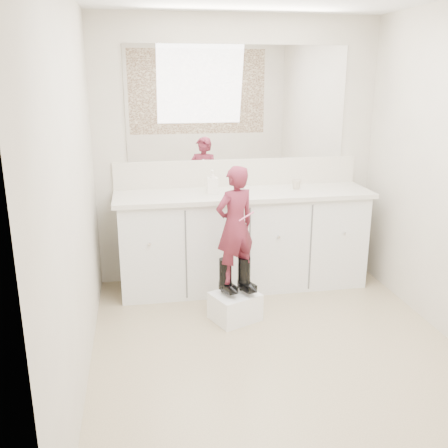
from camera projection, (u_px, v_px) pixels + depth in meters
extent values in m
plane|color=#857357|center=(279.00, 353.00, 3.52)|extent=(3.00, 3.00, 0.00)
plane|color=#BCB0A0|center=(238.00, 152.00, 4.60)|extent=(2.60, 0.00, 2.60)
plane|color=#BCB0A0|center=(406.00, 276.00, 1.76)|extent=(2.60, 0.00, 2.60)
plane|color=#BCB0A0|center=(74.00, 195.00, 2.96)|extent=(0.00, 3.00, 3.00)
cube|color=silver|center=(243.00, 241.00, 4.56)|extent=(2.20, 0.55, 0.85)
cube|color=beige|center=(244.00, 194.00, 4.42)|extent=(2.28, 0.58, 0.04)
cube|color=beige|center=(238.00, 172.00, 4.63)|extent=(2.28, 0.03, 0.25)
cube|color=white|center=(238.00, 103.00, 4.46)|extent=(2.00, 0.02, 1.00)
cube|color=#472819|center=(419.00, 148.00, 1.65)|extent=(2.00, 0.01, 1.20)
cylinder|color=silver|center=(240.00, 183.00, 4.55)|extent=(0.08, 0.08, 0.10)
imported|color=beige|center=(296.00, 184.00, 4.52)|extent=(0.12, 0.12, 0.08)
imported|color=white|center=(212.00, 182.00, 4.33)|extent=(0.10, 0.10, 0.21)
cube|color=white|center=(235.00, 306.00, 3.98)|extent=(0.43, 0.40, 0.22)
imported|color=#992F48|center=(235.00, 225.00, 3.81)|extent=(0.40, 0.33, 0.92)
cylinder|color=#E75A85|center=(246.00, 216.00, 3.72)|extent=(0.13, 0.06, 0.06)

